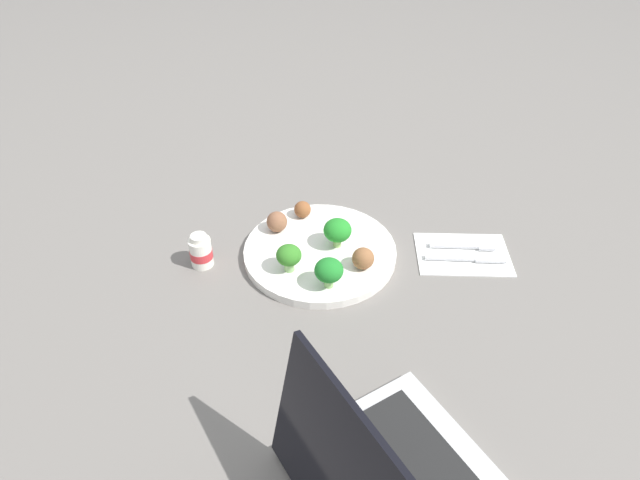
{
  "coord_description": "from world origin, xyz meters",
  "views": [
    {
      "loc": [
        -0.06,
        -0.78,
        0.67
      ],
      "look_at": [
        0.0,
        0.0,
        0.04
      ],
      "focal_mm": 31.3,
      "sensor_mm": 36.0,
      "label": 1
    }
  ],
  "objects_px": {
    "plate": "(320,252)",
    "broccoli_floret_near_rim": "(289,256)",
    "broccoli_floret_mid_left": "(337,231)",
    "meatball_front_left": "(363,258)",
    "knife": "(469,258)",
    "broccoli_floret_front_right": "(329,271)",
    "meatball_center": "(303,209)",
    "yogurt_bottle": "(201,252)",
    "meatball_mid_right": "(277,222)",
    "fork": "(466,246)",
    "napkin": "(463,254)"
  },
  "relations": [
    {
      "from": "meatball_mid_right",
      "to": "fork",
      "type": "distance_m",
      "value": 0.36
    },
    {
      "from": "meatball_center",
      "to": "plate",
      "type": "bearing_deg",
      "value": -75.43
    },
    {
      "from": "meatball_front_left",
      "to": "knife",
      "type": "distance_m",
      "value": 0.2
    },
    {
      "from": "broccoli_floret_front_right",
      "to": "yogurt_bottle",
      "type": "relative_size",
      "value": 0.84
    },
    {
      "from": "meatball_mid_right",
      "to": "knife",
      "type": "height_order",
      "value": "meatball_mid_right"
    },
    {
      "from": "meatball_front_left",
      "to": "fork",
      "type": "distance_m",
      "value": 0.21
    },
    {
      "from": "meatball_front_left",
      "to": "meatball_mid_right",
      "type": "bearing_deg",
      "value": 141.52
    },
    {
      "from": "broccoli_floret_front_right",
      "to": "meatball_center",
      "type": "relative_size",
      "value": 1.66
    },
    {
      "from": "broccoli_floret_mid_left",
      "to": "meatball_mid_right",
      "type": "xyz_separation_m",
      "value": [
        -0.11,
        0.06,
        -0.02
      ]
    },
    {
      "from": "plate",
      "to": "meatball_mid_right",
      "type": "distance_m",
      "value": 0.1
    },
    {
      "from": "broccoli_floret_near_rim",
      "to": "meatball_mid_right",
      "type": "xyz_separation_m",
      "value": [
        -0.02,
        0.12,
        -0.01
      ]
    },
    {
      "from": "plate",
      "to": "broccoli_floret_front_right",
      "type": "bearing_deg",
      "value": -85.87
    },
    {
      "from": "meatball_center",
      "to": "knife",
      "type": "xyz_separation_m",
      "value": [
        0.3,
        -0.14,
        -0.02
      ]
    },
    {
      "from": "broccoli_floret_mid_left",
      "to": "knife",
      "type": "height_order",
      "value": "broccoli_floret_mid_left"
    },
    {
      "from": "broccoli_floret_near_rim",
      "to": "plate",
      "type": "bearing_deg",
      "value": 42.91
    },
    {
      "from": "meatball_center",
      "to": "yogurt_bottle",
      "type": "xyz_separation_m",
      "value": [
        -0.19,
        -0.11,
        -0.0
      ]
    },
    {
      "from": "meatball_center",
      "to": "meatball_mid_right",
      "type": "relative_size",
      "value": 0.84
    },
    {
      "from": "broccoli_floret_mid_left",
      "to": "yogurt_bottle",
      "type": "height_order",
      "value": "broccoli_floret_mid_left"
    },
    {
      "from": "meatball_front_left",
      "to": "yogurt_bottle",
      "type": "xyz_separation_m",
      "value": [
        -0.28,
        0.05,
        -0.01
      ]
    },
    {
      "from": "napkin",
      "to": "broccoli_floret_front_right",
      "type": "bearing_deg",
      "value": -162.67
    },
    {
      "from": "meatball_mid_right",
      "to": "napkin",
      "type": "xyz_separation_m",
      "value": [
        0.34,
        -0.08,
        -0.03
      ]
    },
    {
      "from": "meatball_front_left",
      "to": "meatball_mid_right",
      "type": "distance_m",
      "value": 0.19
    },
    {
      "from": "broccoli_floret_mid_left",
      "to": "meatball_front_left",
      "type": "height_order",
      "value": "broccoli_floret_mid_left"
    },
    {
      "from": "meatball_center",
      "to": "meatball_front_left",
      "type": "relative_size",
      "value": 0.84
    },
    {
      "from": "plate",
      "to": "broccoli_floret_front_right",
      "type": "xyz_separation_m",
      "value": [
        0.01,
        -0.1,
        0.04
      ]
    },
    {
      "from": "meatball_mid_right",
      "to": "broccoli_floret_near_rim",
      "type": "bearing_deg",
      "value": -80.59
    },
    {
      "from": "meatball_center",
      "to": "meatball_front_left",
      "type": "xyz_separation_m",
      "value": [
        0.1,
        -0.16,
        0.0
      ]
    },
    {
      "from": "broccoli_floret_mid_left",
      "to": "broccoli_floret_front_right",
      "type": "bearing_deg",
      "value": -103.3
    },
    {
      "from": "meatball_mid_right",
      "to": "napkin",
      "type": "distance_m",
      "value": 0.35
    },
    {
      "from": "broccoli_floret_near_rim",
      "to": "broccoli_floret_mid_left",
      "type": "distance_m",
      "value": 0.11
    },
    {
      "from": "fork",
      "to": "meatball_mid_right",
      "type": "bearing_deg",
      "value": 169.65
    },
    {
      "from": "fork",
      "to": "meatball_center",
      "type": "bearing_deg",
      "value": 160.83
    },
    {
      "from": "broccoli_floret_front_right",
      "to": "yogurt_bottle",
      "type": "bearing_deg",
      "value": 157.61
    },
    {
      "from": "fork",
      "to": "yogurt_bottle",
      "type": "xyz_separation_m",
      "value": [
        -0.49,
        -0.01,
        0.02
      ]
    },
    {
      "from": "plate",
      "to": "broccoli_floret_mid_left",
      "type": "xyz_separation_m",
      "value": [
        0.03,
        0.01,
        0.04
      ]
    },
    {
      "from": "broccoli_floret_near_rim",
      "to": "fork",
      "type": "bearing_deg",
      "value": 8.82
    },
    {
      "from": "plate",
      "to": "fork",
      "type": "xyz_separation_m",
      "value": [
        0.27,
        -0.0,
        -0.0
      ]
    },
    {
      "from": "plate",
      "to": "knife",
      "type": "relative_size",
      "value": 1.92
    },
    {
      "from": "broccoli_floret_front_right",
      "to": "broccoli_floret_near_rim",
      "type": "bearing_deg",
      "value": 144.91
    },
    {
      "from": "plate",
      "to": "meatball_mid_right",
      "type": "xyz_separation_m",
      "value": [
        -0.08,
        0.06,
        0.03
      ]
    },
    {
      "from": "broccoli_floret_near_rim",
      "to": "napkin",
      "type": "distance_m",
      "value": 0.33
    },
    {
      "from": "knife",
      "to": "yogurt_bottle",
      "type": "bearing_deg",
      "value": 176.48
    },
    {
      "from": "plate",
      "to": "broccoli_floret_mid_left",
      "type": "distance_m",
      "value": 0.05
    },
    {
      "from": "meatball_front_left",
      "to": "broccoli_floret_near_rim",
      "type": "bearing_deg",
      "value": 179.0
    },
    {
      "from": "plate",
      "to": "broccoli_floret_near_rim",
      "type": "relative_size",
      "value": 5.47
    },
    {
      "from": "broccoli_floret_near_rim",
      "to": "knife",
      "type": "relative_size",
      "value": 0.35
    },
    {
      "from": "broccoli_floret_near_rim",
      "to": "broccoli_floret_mid_left",
      "type": "xyz_separation_m",
      "value": [
        0.09,
        0.06,
        0.0
      ]
    },
    {
      "from": "broccoli_floret_mid_left",
      "to": "knife",
      "type": "xyz_separation_m",
      "value": [
        0.24,
        -0.04,
        -0.04
      ]
    },
    {
      "from": "plate",
      "to": "fork",
      "type": "height_order",
      "value": "plate"
    },
    {
      "from": "broccoli_floret_front_right",
      "to": "meatball_mid_right",
      "type": "distance_m",
      "value": 0.18
    }
  ]
}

